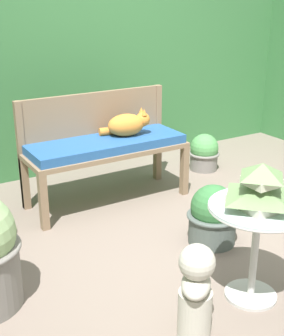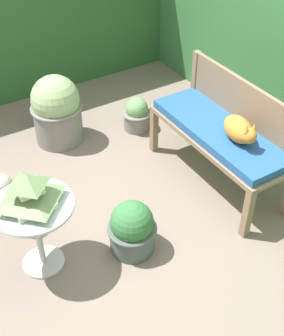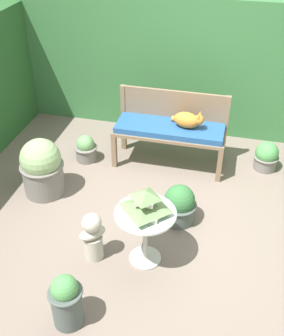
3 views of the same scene
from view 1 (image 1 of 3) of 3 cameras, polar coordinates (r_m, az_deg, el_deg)
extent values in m
plane|color=#75665B|center=(3.51, 7.18, -9.09)|extent=(30.00, 30.00, 0.00)
cube|color=#38703D|center=(5.22, -9.21, 11.55)|extent=(6.40, 0.98, 1.88)
cube|color=#7F664C|center=(3.66, -11.92, -4.14)|extent=(0.06, 0.06, 0.45)
cube|color=#7F664C|center=(4.24, 5.18, -0.32)|extent=(0.06, 0.06, 0.45)
cube|color=#7F664C|center=(4.06, -14.08, -1.85)|extent=(0.06, 0.06, 0.45)
cube|color=#7F664C|center=(4.58, 1.89, 1.37)|extent=(0.06, 0.06, 0.45)
cube|color=#7F664C|center=(4.00, -4.32, 2.20)|extent=(1.39, 0.51, 0.04)
cube|color=#23518E|center=(3.99, -4.34, 2.98)|extent=(1.33, 0.47, 0.07)
cube|color=#7F664C|center=(3.98, -14.44, 1.36)|extent=(0.06, 0.06, 0.93)
cube|color=#7F664C|center=(4.52, 1.88, 4.26)|extent=(0.06, 0.06, 0.93)
cube|color=#7F664C|center=(4.13, -5.91, 6.66)|extent=(1.33, 0.04, 0.37)
ellipsoid|color=orange|center=(4.05, -1.96, 5.27)|extent=(0.35, 0.25, 0.19)
sphere|color=orange|center=(4.09, 0.09, 5.93)|extent=(0.12, 0.12, 0.12)
cone|color=orange|center=(4.10, -0.08, 7.06)|extent=(0.05, 0.05, 0.06)
cone|color=orange|center=(4.04, 0.27, 6.85)|extent=(0.05, 0.05, 0.06)
cylinder|color=orange|center=(4.10, -4.02, 4.52)|extent=(0.19, 0.10, 0.07)
cylinder|color=#B7B7B2|center=(3.01, 13.08, -14.79)|extent=(0.31, 0.31, 0.02)
cylinder|color=#B7B7B2|center=(2.86, 13.54, -10.10)|extent=(0.04, 0.04, 0.59)
cylinder|color=silver|center=(2.72, 14.06, -4.61)|extent=(0.57, 0.57, 0.01)
torus|color=#B7B7B2|center=(2.73, 14.04, -4.84)|extent=(0.57, 0.57, 0.02)
cube|color=beige|center=(2.71, 14.12, -4.01)|extent=(0.27, 0.27, 0.05)
pyramid|color=#668451|center=(2.69, 14.23, -2.77)|extent=(0.37, 0.37, 0.08)
cube|color=beige|center=(2.66, 14.35, -1.57)|extent=(0.17, 0.17, 0.05)
pyramid|color=#668451|center=(2.64, 14.47, -0.26)|extent=(0.23, 0.23, 0.08)
cylinder|color=#B7B2A3|center=(2.62, 6.43, -17.15)|extent=(0.18, 0.18, 0.26)
ellipsoid|color=#B7B2A3|center=(2.51, 6.60, -13.82)|extent=(0.29, 0.30, 0.11)
sphere|color=#B7B2A3|center=(2.44, 6.73, -11.34)|extent=(0.19, 0.19, 0.19)
cylinder|color=slate|center=(4.91, 7.53, 0.87)|extent=(0.28, 0.28, 0.18)
torus|color=slate|center=(4.89, 7.57, 1.75)|extent=(0.32, 0.32, 0.03)
sphere|color=#4C8E4C|center=(4.87, 7.61, 2.45)|extent=(0.29, 0.29, 0.29)
cylinder|color=#4C5651|center=(3.49, 8.53, -7.25)|extent=(0.34, 0.34, 0.23)
torus|color=#4C5651|center=(3.45, 8.62, -5.77)|extent=(0.38, 0.38, 0.03)
sphere|color=#336B38|center=(3.42, 8.68, -4.72)|extent=(0.33, 0.33, 0.33)
camera|label=2|loc=(4.41, 49.14, 28.05)|focal=50.00mm
camera|label=3|loc=(3.05, 93.80, 27.99)|focal=45.00mm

